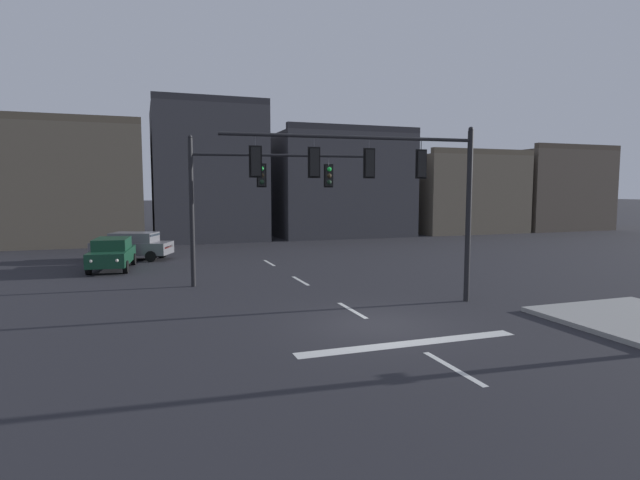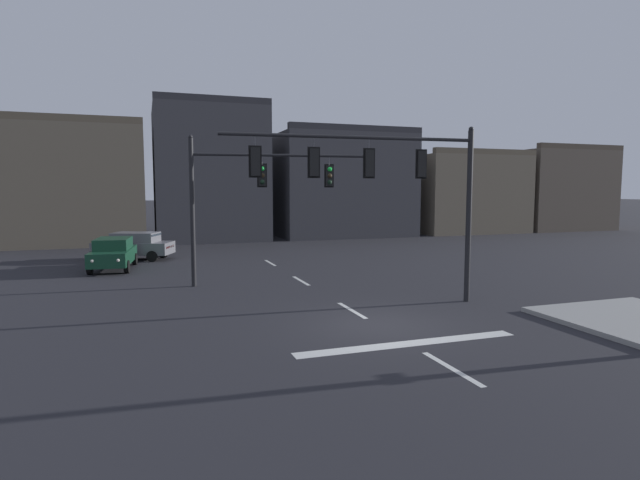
{
  "view_description": "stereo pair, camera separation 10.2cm",
  "coord_description": "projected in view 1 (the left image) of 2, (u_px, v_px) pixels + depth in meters",
  "views": [
    {
      "loc": [
        -6.63,
        -13.74,
        4.08
      ],
      "look_at": [
        -0.56,
        3.7,
        2.27
      ],
      "focal_mm": 28.64,
      "sensor_mm": 36.0,
      "label": 1
    },
    {
      "loc": [
        -6.53,
        -13.77,
        4.08
      ],
      "look_at": [
        -0.56,
        3.7,
        2.27
      ],
      "focal_mm": 28.64,
      "sensor_mm": 36.0,
      "label": 2
    }
  ],
  "objects": [
    {
      "name": "car_lot_nearside",
      "position": [
        133.0,
        245.0,
        29.85
      ],
      "size": [
        4.75,
        3.32,
        1.61
      ],
      "color": "slate",
      "rests_on": "ground"
    },
    {
      "name": "signal_mast_far_side",
      "position": [
        247.0,
        187.0,
        21.7
      ],
      "size": [
        7.67,
        1.19,
        6.36
      ],
      "color": "black",
      "rests_on": "ground"
    },
    {
      "name": "ground_plane",
      "position": [
        377.0,
        325.0,
        15.48
      ],
      "size": [
        400.0,
        400.0,
        0.0
      ],
      "primitive_type": "plane",
      "color": "#232328"
    },
    {
      "name": "car_lot_middle",
      "position": [
        112.0,
        253.0,
        26.22
      ],
      "size": [
        2.29,
        4.59,
        1.61
      ],
      "color": "#143D28",
      "rests_on": "ground"
    },
    {
      "name": "building_row",
      "position": [
        305.0,
        186.0,
        45.94
      ],
      "size": [
        56.43,
        13.6,
        11.1
      ],
      "color": "#665B4C",
      "rests_on": "ground"
    },
    {
      "name": "signal_mast_near_side",
      "position": [
        386.0,
        177.0,
        17.54
      ],
      "size": [
        8.98,
        0.86,
        6.34
      ],
      "color": "black",
      "rests_on": "ground"
    },
    {
      "name": "stop_bar_paint",
      "position": [
        410.0,
        343.0,
        13.6
      ],
      "size": [
        6.4,
        0.5,
        0.01
      ],
      "primitive_type": "cube",
      "color": "silver",
      "rests_on": "ground"
    },
    {
      "name": "lane_centreline",
      "position": [
        352.0,
        310.0,
        17.36
      ],
      "size": [
        0.16,
        26.4,
        0.01
      ],
      "color": "silver",
      "rests_on": "ground"
    }
  ]
}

